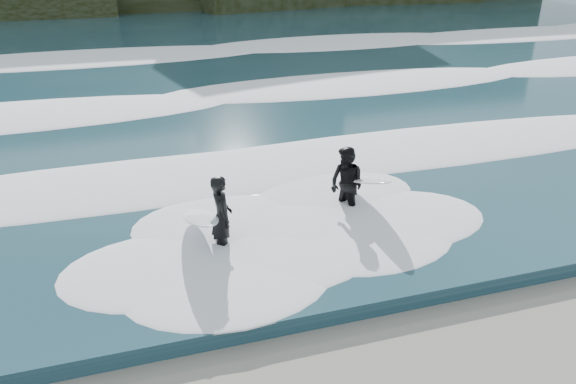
% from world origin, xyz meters
% --- Properties ---
extents(sea, '(90.00, 52.00, 0.30)m').
position_xyz_m(sea, '(0.00, 29.00, 0.15)').
color(sea, '#1C3D4B').
rests_on(sea, ground).
extents(foam_near, '(60.00, 3.20, 0.20)m').
position_xyz_m(foam_near, '(0.00, 9.00, 0.40)').
color(foam_near, white).
rests_on(foam_near, sea).
extents(foam_mid, '(60.00, 4.00, 0.24)m').
position_xyz_m(foam_mid, '(0.00, 16.00, 0.42)').
color(foam_mid, white).
rests_on(foam_mid, sea).
extents(foam_far, '(60.00, 4.80, 0.30)m').
position_xyz_m(foam_far, '(0.00, 25.00, 0.45)').
color(foam_far, white).
rests_on(foam_far, sea).
extents(surfer_left, '(0.91, 2.14, 1.66)m').
position_xyz_m(surfer_left, '(-2.41, 5.66, 0.84)').
color(surfer_left, black).
rests_on(surfer_left, ground).
extents(surfer_right, '(1.17, 2.09, 1.64)m').
position_xyz_m(surfer_right, '(0.56, 6.33, 0.83)').
color(surfer_right, black).
rests_on(surfer_right, ground).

